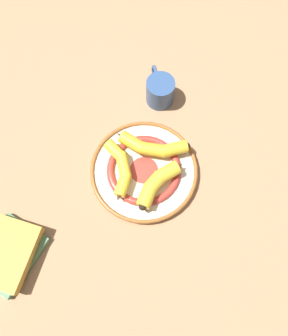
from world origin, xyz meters
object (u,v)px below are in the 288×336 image
(decorative_bowl, at_px, (144,171))
(banana_c, at_px, (152,147))
(coffee_mug, at_px, (160,90))
(banana_a, at_px, (158,183))
(banana_b, at_px, (121,168))
(book_stack, at_px, (7,254))

(decorative_bowl, relative_size, banana_c, 1.44)
(coffee_mug, bearing_deg, decorative_bowl, 155.41)
(banana_a, xyz_separation_m, banana_c, (-0.11, -0.01, -0.00))
(banana_b, relative_size, banana_c, 0.86)
(banana_b, height_order, book_stack, banana_b)
(banana_b, distance_m, coffee_mug, 0.27)
(banana_a, bearing_deg, banana_b, -71.76)
(banana_a, bearing_deg, banana_c, -130.53)
(banana_b, bearing_deg, coffee_mug, -37.18)
(book_stack, bearing_deg, banana_a, 135.73)
(banana_a, height_order, book_stack, banana_a)
(banana_c, height_order, coffee_mug, coffee_mug)
(banana_a, distance_m, banana_b, 0.11)
(banana_b, height_order, banana_c, banana_c)
(banana_a, relative_size, book_stack, 0.64)
(banana_b, height_order, coffee_mug, coffee_mug)
(banana_c, relative_size, book_stack, 0.96)
(decorative_bowl, relative_size, banana_a, 2.14)
(banana_b, distance_m, banana_c, 0.11)
(decorative_bowl, height_order, banana_b, banana_b)
(banana_a, height_order, banana_c, banana_a)
(book_stack, height_order, coffee_mug, coffee_mug)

